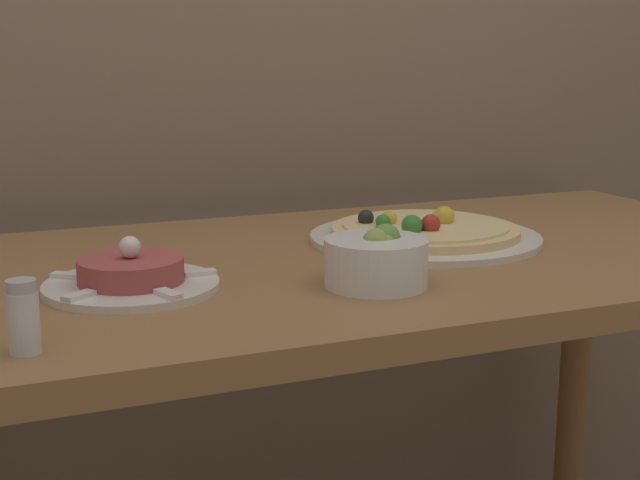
# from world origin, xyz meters

# --- Properties ---
(dining_table) EXTENTS (1.40, 0.68, 0.79)m
(dining_table) POSITION_xyz_m (0.00, 0.34, 0.68)
(dining_table) COLOR olive
(dining_table) RESTS_ON ground_plane
(pizza_plate) EXTENTS (0.35, 0.35, 0.05)m
(pizza_plate) POSITION_xyz_m (0.14, 0.38, 0.81)
(pizza_plate) COLOR silver
(pizza_plate) RESTS_ON dining_table
(tartare_plate) EXTENTS (0.21, 0.21, 0.07)m
(tartare_plate) POSITION_xyz_m (-0.32, 0.27, 0.81)
(tartare_plate) COLOR silver
(tartare_plate) RESTS_ON dining_table
(small_bowl) EXTENTS (0.13, 0.13, 0.07)m
(small_bowl) POSITION_xyz_m (-0.04, 0.18, 0.83)
(small_bowl) COLOR white
(small_bowl) RESTS_ON dining_table
(salt_shaker) EXTENTS (0.03, 0.03, 0.07)m
(salt_shaker) POSITION_xyz_m (-0.45, 0.09, 0.83)
(salt_shaker) COLOR silver
(salt_shaker) RESTS_ON dining_table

